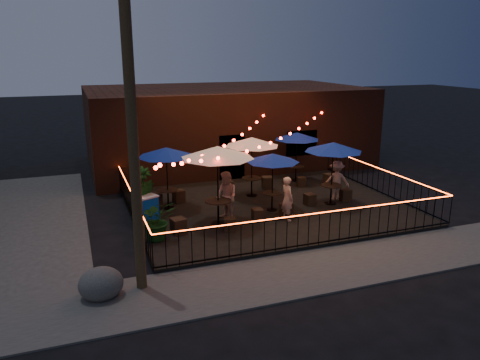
% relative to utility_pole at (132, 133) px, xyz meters
% --- Properties ---
extents(ground, '(110.00, 110.00, 0.00)m').
position_rel_utility_pole_xyz_m(ground, '(5.40, 2.60, -4.00)').
color(ground, black).
rests_on(ground, ground).
extents(patio, '(10.00, 8.00, 0.15)m').
position_rel_utility_pole_xyz_m(patio, '(5.40, 4.60, -3.92)').
color(patio, black).
rests_on(patio, ground).
extents(sidewalk, '(18.00, 2.50, 0.05)m').
position_rel_utility_pole_xyz_m(sidewalk, '(5.40, -0.65, -3.98)').
color(sidewalk, '#3F3D3A').
rests_on(sidewalk, ground).
extents(brick_building, '(14.00, 8.00, 4.00)m').
position_rel_utility_pole_xyz_m(brick_building, '(6.40, 12.59, -2.00)').
color(brick_building, '#3B1B10').
rests_on(brick_building, ground).
extents(utility_pole, '(0.26, 0.26, 8.00)m').
position_rel_utility_pole_xyz_m(utility_pole, '(0.00, 0.00, 0.00)').
color(utility_pole, '#3B2A18').
rests_on(utility_pole, ground).
extents(fence_front, '(10.00, 0.04, 1.04)m').
position_rel_utility_pole_xyz_m(fence_front, '(5.40, 0.60, -3.34)').
color(fence_front, black).
rests_on(fence_front, patio).
extents(fence_left, '(0.04, 8.00, 1.04)m').
position_rel_utility_pole_xyz_m(fence_left, '(0.40, 4.60, -3.34)').
color(fence_left, black).
rests_on(fence_left, patio).
extents(fence_right, '(0.04, 8.00, 1.04)m').
position_rel_utility_pole_xyz_m(fence_right, '(10.40, 4.60, -3.34)').
color(fence_right, black).
rests_on(fence_right, patio).
extents(festoon_lights, '(10.02, 8.72, 1.32)m').
position_rel_utility_pole_xyz_m(festoon_lights, '(4.39, 4.30, -1.48)').
color(festoon_lights, red).
rests_on(festoon_lights, ground).
extents(cafe_table_0, '(3.04, 3.04, 2.69)m').
position_rel_utility_pole_xyz_m(cafe_table_0, '(3.09, 3.35, -1.39)').
color(cafe_table_0, black).
rests_on(cafe_table_0, patio).
extents(cafe_table_1, '(2.17, 2.17, 2.31)m').
position_rel_utility_pole_xyz_m(cafe_table_1, '(1.83, 5.57, -1.74)').
color(cafe_table_1, black).
rests_on(cafe_table_1, patio).
extents(cafe_table_2, '(2.54, 2.54, 2.13)m').
position_rel_utility_pole_xyz_m(cafe_table_2, '(5.38, 4.04, -1.90)').
color(cafe_table_2, black).
rests_on(cafe_table_2, patio).
extents(cafe_table_3, '(2.37, 2.37, 2.40)m').
position_rel_utility_pole_xyz_m(cafe_table_3, '(5.33, 5.97, -1.66)').
color(cafe_table_3, black).
rests_on(cafe_table_3, patio).
extents(cafe_table_4, '(2.67, 2.67, 2.40)m').
position_rel_utility_pole_xyz_m(cafe_table_4, '(7.81, 3.97, -1.66)').
color(cafe_table_4, black).
rests_on(cafe_table_4, patio).
extents(cafe_table_5, '(2.24, 2.24, 2.21)m').
position_rel_utility_pole_xyz_m(cafe_table_5, '(8.03, 7.40, -1.83)').
color(cafe_table_5, black).
rests_on(cafe_table_5, patio).
extents(bistro_chair_0, '(0.51, 0.51, 0.51)m').
position_rel_utility_pole_xyz_m(bistro_chair_0, '(1.62, 2.97, -3.60)').
color(bistro_chair_0, black).
rests_on(bistro_chair_0, patio).
extents(bistro_chair_1, '(0.46, 0.46, 0.43)m').
position_rel_utility_pole_xyz_m(bistro_chair_1, '(3.26, 2.64, -3.63)').
color(bistro_chair_1, black).
rests_on(bistro_chair_1, patio).
extents(bistro_chair_2, '(0.54, 0.54, 0.51)m').
position_rel_utility_pole_xyz_m(bistro_chair_2, '(1.39, 5.91, -3.59)').
color(bistro_chair_2, black).
rests_on(bistro_chair_2, patio).
extents(bistro_chair_3, '(0.48, 0.48, 0.47)m').
position_rel_utility_pole_xyz_m(bistro_chair_3, '(2.36, 6.17, -3.61)').
color(bistro_chair_3, black).
rests_on(bistro_chair_3, patio).
extents(bistro_chair_4, '(0.38, 0.38, 0.41)m').
position_rel_utility_pole_xyz_m(bistro_chair_4, '(4.46, 3.21, -3.64)').
color(bistro_chair_4, black).
rests_on(bistro_chair_4, patio).
extents(bistro_chair_5, '(0.48, 0.48, 0.45)m').
position_rel_utility_pole_xyz_m(bistro_chair_5, '(5.62, 3.32, -3.63)').
color(bistro_chair_5, black).
rests_on(bistro_chair_5, patio).
extents(bistro_chair_6, '(0.44, 0.44, 0.45)m').
position_rel_utility_pole_xyz_m(bistro_chair_6, '(4.63, 6.85, -3.63)').
color(bistro_chair_6, black).
rests_on(bistro_chair_6, patio).
extents(bistro_chair_7, '(0.50, 0.50, 0.51)m').
position_rel_utility_pole_xyz_m(bistro_chair_7, '(6.33, 6.71, -3.60)').
color(bistro_chair_7, black).
rests_on(bistro_chair_7, patio).
extents(bistro_chair_8, '(0.41, 0.41, 0.43)m').
position_rel_utility_pole_xyz_m(bistro_chair_8, '(6.97, 4.10, -3.63)').
color(bistro_chair_8, black).
rests_on(bistro_chair_8, patio).
extents(bistro_chair_9, '(0.42, 0.42, 0.47)m').
position_rel_utility_pole_xyz_m(bistro_chair_9, '(8.53, 4.10, -3.62)').
color(bistro_chair_9, black).
rests_on(bistro_chair_9, patio).
extents(bistro_chair_10, '(0.41, 0.41, 0.41)m').
position_rel_utility_pole_xyz_m(bistro_chair_10, '(7.86, 6.51, -3.65)').
color(bistro_chair_10, black).
rests_on(bistro_chair_10, patio).
extents(bistro_chair_11, '(0.44, 0.44, 0.42)m').
position_rel_utility_pole_xyz_m(bistro_chair_11, '(9.22, 6.55, -3.64)').
color(bistro_chair_11, black).
rests_on(bistro_chair_11, patio).
extents(patron_a, '(0.44, 0.61, 1.55)m').
position_rel_utility_pole_xyz_m(patron_a, '(5.44, 2.91, -3.07)').
color(patron_a, '#D2B287').
rests_on(patron_a, patio).
extents(patron_b, '(0.83, 0.97, 1.73)m').
position_rel_utility_pole_xyz_m(patron_b, '(3.46, 3.59, -2.98)').
color(patron_b, tan).
rests_on(patron_b, patio).
extents(patron_c, '(1.16, 0.92, 1.56)m').
position_rel_utility_pole_xyz_m(patron_c, '(8.26, 4.35, -3.07)').
color(patron_c, '#D2A28E').
rests_on(patron_c, patio).
extents(potted_shrub_a, '(1.16, 1.01, 1.28)m').
position_rel_utility_pole_xyz_m(potted_shrub_a, '(0.91, 2.71, -3.21)').
color(potted_shrub_a, '#143E14').
rests_on(potted_shrub_a, patio).
extents(potted_shrub_b, '(0.79, 0.64, 1.44)m').
position_rel_utility_pole_xyz_m(potted_shrub_b, '(0.80, 4.72, -3.13)').
color(potted_shrub_b, '#1B410C').
rests_on(potted_shrub_b, patio).
extents(potted_shrub_c, '(0.97, 0.97, 1.38)m').
position_rel_utility_pole_xyz_m(potted_shrub_c, '(1.04, 6.66, -3.16)').
color(potted_shrub_c, '#0B3B0B').
rests_on(potted_shrub_c, patio).
extents(cooler, '(0.82, 0.72, 0.89)m').
position_rel_utility_pole_xyz_m(cooler, '(0.90, 4.49, -3.40)').
color(cooler, blue).
rests_on(cooler, patio).
extents(boulder, '(1.05, 0.91, 0.77)m').
position_rel_utility_pole_xyz_m(boulder, '(-0.99, -0.15, -3.62)').
color(boulder, '#43433F').
rests_on(boulder, ground).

